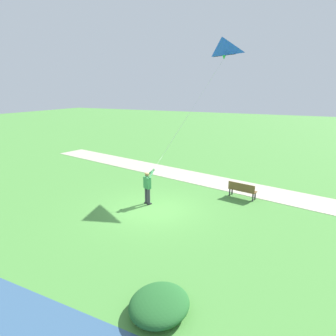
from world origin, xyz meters
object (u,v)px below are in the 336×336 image
at_px(flying_kite, 221,48).
at_px(person_kite_flyer, 148,185).
at_px(lakeside_shrub, 159,304).
at_px(park_bench_near_walkway, 242,189).

bearing_deg(flying_kite, person_kite_flyer, -25.12).
bearing_deg(person_kite_flyer, lakeside_shrub, 32.06).
bearing_deg(lakeside_shrub, park_bench_near_walkway, 179.20).
bearing_deg(park_bench_near_walkway, lakeside_shrub, -0.80).
xyz_separation_m(flying_kite, park_bench_near_walkway, (1.72, 2.01, -7.45)).
height_order(flying_kite, lakeside_shrub, flying_kite).
height_order(person_kite_flyer, flying_kite, flying_kite).
bearing_deg(park_bench_near_walkway, flying_kite, -130.55).
distance_m(flying_kite, park_bench_near_walkway, 7.91).
distance_m(flying_kite, lakeside_shrub, 13.70).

